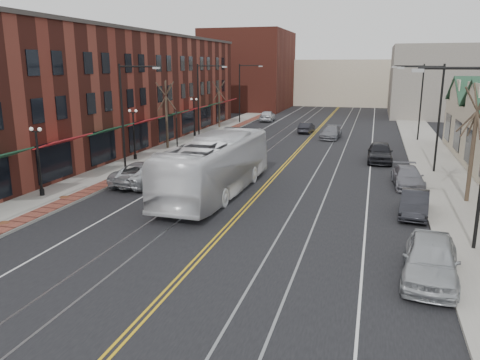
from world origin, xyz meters
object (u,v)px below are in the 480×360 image
Objects in this scene: transit_bus at (216,166)px; parked_car_a at (431,259)px; parked_suv at (145,173)px; parked_car_b at (415,204)px; parked_car_c at (408,177)px; parked_car_d at (380,152)px.

parked_car_a is at bearing 143.42° from transit_bus.
transit_bus is 2.33× the size of parked_suv.
parked_suv is (-5.58, 1.06, -1.07)m from transit_bus.
parked_car_b is 0.89× the size of parked_car_c.
transit_bus is 3.25× the size of parked_car_b.
parked_suv is at bearing 178.48° from parked_car_b.
parked_car_b is (0.00, 8.25, -0.17)m from parked_car_a.
transit_bus is at bearing 147.54° from parked_car_a.
parked_car_b is at bearing -83.52° from parked_car_d.
transit_bus is 2.67× the size of parked_car_d.
parked_suv is at bearing -170.17° from parked_car_c.
parked_car_b is at bearing 176.25° from transit_bus.
parked_suv reaches higher than parked_car_b.
parked_suv is 1.15× the size of parked_car_d.
transit_bus reaches higher than parked_car_d.
parked_car_b is (17.44, -2.22, -0.12)m from parked_suv.
parked_car_d is at bearing 100.46° from parked_car_a.
parked_suv is 20.34m from parked_car_a.
parked_car_a is at bearing 153.97° from parked_suv.
parked_car_c is (0.00, 6.54, -0.00)m from parked_car_b.
transit_bus reaches higher than parked_suv.
parked_car_c is at bearing -153.78° from transit_bus.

